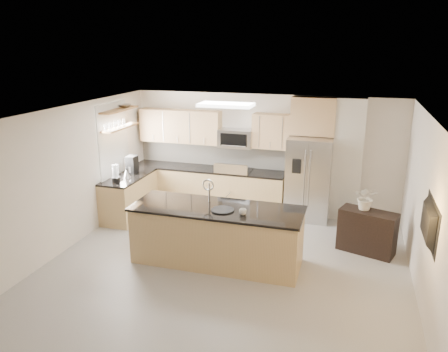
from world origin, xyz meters
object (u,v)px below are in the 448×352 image
(platter, at_px, (222,210))
(coffee_maker, at_px, (132,165))
(blender, at_px, (116,175))
(bowl, at_px, (125,105))
(television, at_px, (425,222))
(kettle, at_px, (126,174))
(flower_vase, at_px, (367,192))
(credenza, at_px, (367,232))
(range, at_px, (234,189))
(refrigerator, at_px, (309,179))
(island, at_px, (217,235))
(cup, at_px, (243,212))
(microwave, at_px, (236,138))

(platter, distance_m, coffee_maker, 3.19)
(blender, xyz_separation_m, bowl, (-0.18, 0.88, 1.29))
(bowl, xyz_separation_m, television, (5.76, -2.44, -1.03))
(kettle, distance_m, flower_vase, 4.84)
(kettle, bearing_deg, bowl, 112.89)
(credenza, bearing_deg, range, 172.21)
(kettle, xyz_separation_m, bowl, (-0.23, 0.53, 1.36))
(bowl, bearing_deg, blender, -78.70)
(refrigerator, distance_m, bowl, 4.23)
(island, relative_size, coffee_maker, 7.60)
(island, bearing_deg, credenza, 24.31)
(refrigerator, bearing_deg, kettle, -162.36)
(coffee_maker, bearing_deg, platter, -34.36)
(range, relative_size, television, 1.06)
(platter, bearing_deg, range, 101.47)
(coffee_maker, relative_size, flower_vase, 0.57)
(flower_vase, height_order, television, television)
(cup, bearing_deg, blender, 158.78)
(microwave, height_order, blender, microwave)
(refrigerator, distance_m, credenza, 1.89)
(microwave, xyz_separation_m, platter, (0.54, -2.76, -0.62))
(microwave, bearing_deg, range, -90.00)
(flower_vase, bearing_deg, cup, -143.78)
(range, bearing_deg, cup, -71.63)
(island, height_order, platter, island)
(bowl, bearing_deg, platter, -35.03)
(range, distance_m, cup, 2.92)
(cup, bearing_deg, refrigerator, 74.16)
(blender, bearing_deg, kettle, 81.71)
(kettle, distance_m, television, 5.86)
(blender, distance_m, bowl, 1.57)
(bowl, distance_m, television, 6.34)
(platter, height_order, flower_vase, flower_vase)
(island, xyz_separation_m, flower_vase, (2.41, 1.21, 0.62))
(microwave, distance_m, blender, 2.73)
(cup, distance_m, coffee_maker, 3.54)
(range, distance_m, blender, 2.67)
(refrigerator, bearing_deg, microwave, 174.14)
(bowl, bearing_deg, television, -22.92)
(kettle, bearing_deg, credenza, -2.06)
(range, bearing_deg, refrigerator, -1.60)
(credenza, distance_m, coffee_maker, 5.06)
(platter, bearing_deg, refrigerator, 66.55)
(refrigerator, height_order, television, refrigerator)
(range, height_order, cup, range)
(flower_vase, xyz_separation_m, television, (0.70, -1.80, 0.23))
(refrigerator, xyz_separation_m, island, (-1.25, -2.48, -0.39))
(credenza, relative_size, platter, 2.59)
(range, height_order, coffee_maker, coffee_maker)
(flower_vase, bearing_deg, blender, -177.14)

